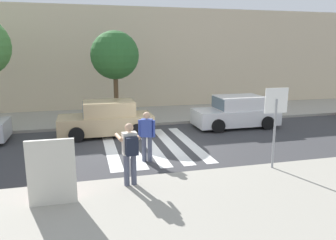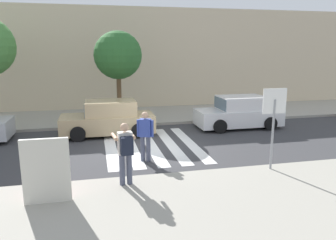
{
  "view_description": "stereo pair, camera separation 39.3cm",
  "coord_description": "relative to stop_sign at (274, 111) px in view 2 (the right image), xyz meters",
  "views": [
    {
      "loc": [
        -2.5,
        -12.14,
        3.77
      ],
      "look_at": [
        0.6,
        -0.2,
        1.1
      ],
      "focal_mm": 35.0,
      "sensor_mm": 36.0,
      "label": 1
    },
    {
      "loc": [
        -2.12,
        -12.23,
        3.77
      ],
      "look_at": [
        0.6,
        -0.2,
        1.1
      ],
      "focal_mm": 35.0,
      "sensor_mm": 36.0,
      "label": 2
    }
  ],
  "objects": [
    {
      "name": "parked_car_white",
      "position": [
        1.62,
        5.84,
        -1.24
      ],
      "size": [
        4.1,
        1.92,
        1.55
      ],
      "color": "white",
      "rests_on": "ground"
    },
    {
      "name": "sidewalk_near",
      "position": [
        -3.1,
        -2.66,
        -1.89
      ],
      "size": [
        60.0,
        6.0,
        0.14
      ],
      "primitive_type": "cube",
      "color": "#9E998C",
      "rests_on": "ground"
    },
    {
      "name": "crosswalk_stripe_3",
      "position": [
        -2.3,
        3.74,
        -1.96
      ],
      "size": [
        0.44,
        5.2,
        0.01
      ],
      "primitive_type": "cube",
      "color": "silver",
      "rests_on": "ground"
    },
    {
      "name": "crosswalk_stripe_0",
      "position": [
        -4.7,
        3.74,
        -1.96
      ],
      "size": [
        0.44,
        5.2,
        0.01
      ],
      "primitive_type": "cube",
      "color": "silver",
      "rests_on": "ground"
    },
    {
      "name": "sidewalk_far",
      "position": [
        -3.1,
        9.54,
        -1.89
      ],
      "size": [
        60.0,
        4.8,
        0.14
      ],
      "primitive_type": "cube",
      "color": "#9E998C",
      "rests_on": "ground"
    },
    {
      "name": "photographer_with_backpack",
      "position": [
        -4.49,
        -0.25,
        -0.79
      ],
      "size": [
        0.64,
        0.89,
        1.72
      ],
      "color": "#474C60",
      "rests_on": "sidewalk_near"
    },
    {
      "name": "parked_car_tan",
      "position": [
        -4.67,
        5.84,
        -1.24
      ],
      "size": [
        4.1,
        1.92,
        1.55
      ],
      "color": "tan",
      "rests_on": "ground"
    },
    {
      "name": "crosswalk_stripe_1",
      "position": [
        -3.9,
        3.74,
        -1.96
      ],
      "size": [
        0.44,
        5.2,
        0.01
      ],
      "primitive_type": "cube",
      "color": "silver",
      "rests_on": "ground"
    },
    {
      "name": "ground_plane",
      "position": [
        -3.1,
        3.54,
        -1.96
      ],
      "size": [
        120.0,
        120.0,
        0.0
      ],
      "primitive_type": "plane",
      "color": "#38383A"
    },
    {
      "name": "stop_sign",
      "position": [
        0.0,
        0.0,
        0.0
      ],
      "size": [
        0.76,
        0.08,
        2.5
      ],
      "color": "gray",
      "rests_on": "sidewalk_near"
    },
    {
      "name": "pedestrian_crossing",
      "position": [
        -3.61,
        1.94,
        -0.99
      ],
      "size": [
        0.55,
        0.36,
        1.72
      ],
      "color": "#474C60",
      "rests_on": "ground"
    },
    {
      "name": "street_tree_center",
      "position": [
        -3.97,
        8.41,
        1.5
      ],
      "size": [
        2.44,
        2.44,
        4.56
      ],
      "color": "brown",
      "rests_on": "sidewalk_far"
    },
    {
      "name": "advertising_board",
      "position": [
        -6.43,
        -0.9,
        -1.02
      ],
      "size": [
        1.1,
        0.11,
        1.6
      ],
      "color": "beige",
      "rests_on": "sidewalk_near"
    },
    {
      "name": "building_facade_far",
      "position": [
        -3.1,
        13.94,
        1.2
      ],
      "size": [
        56.0,
        4.0,
        6.33
      ],
      "primitive_type": "cube",
      "color": "beige",
      "rests_on": "ground"
    },
    {
      "name": "crosswalk_stripe_4",
      "position": [
        -1.5,
        3.74,
        -1.96
      ],
      "size": [
        0.44,
        5.2,
        0.01
      ],
      "primitive_type": "cube",
      "color": "silver",
      "rests_on": "ground"
    },
    {
      "name": "crosswalk_stripe_2",
      "position": [
        -3.1,
        3.74,
        -1.96
      ],
      "size": [
        0.44,
        5.2,
        0.01
      ],
      "primitive_type": "cube",
      "color": "silver",
      "rests_on": "ground"
    }
  ]
}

